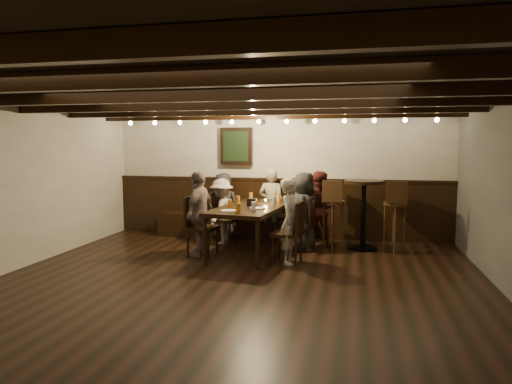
% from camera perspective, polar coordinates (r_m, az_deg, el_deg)
% --- Properties ---
extents(room, '(7.00, 7.00, 7.00)m').
position_cam_1_polar(room, '(7.62, -0.96, 0.59)').
color(room, black).
rests_on(room, ground).
extents(dining_table, '(1.17, 2.19, 0.79)m').
position_cam_1_polar(dining_table, '(7.48, -0.39, -2.21)').
color(dining_table, black).
rests_on(dining_table, floor).
extents(chair_left_near, '(0.47, 0.47, 0.94)m').
position_cam_1_polar(chair_left_near, '(8.22, -4.12, -4.56)').
color(chair_left_near, black).
rests_on(chair_left_near, floor).
extents(chair_left_far, '(0.48, 0.48, 0.96)m').
position_cam_1_polar(chair_left_far, '(7.41, -6.83, -5.69)').
color(chair_left_far, black).
rests_on(chair_left_far, floor).
extents(chair_right_near, '(0.46, 0.46, 0.91)m').
position_cam_1_polar(chair_right_near, '(7.79, 5.73, -5.23)').
color(chair_right_near, black).
rests_on(chair_right_near, floor).
extents(chair_right_far, '(0.47, 0.47, 0.94)m').
position_cam_1_polar(chair_right_far, '(6.93, 4.06, -6.55)').
color(chair_right_far, black).
rests_on(chair_right_far, floor).
extents(person_bench_left, '(0.66, 0.47, 1.26)m').
position_cam_1_polar(person_bench_left, '(8.64, -4.08, -1.73)').
color(person_bench_left, '#262629').
rests_on(person_bench_left, floor).
extents(person_bench_centre, '(0.52, 0.38, 1.35)m').
position_cam_1_polar(person_bench_centre, '(8.48, 1.93, -1.57)').
color(person_bench_centre, '#9C967D').
rests_on(person_bench_centre, floor).
extents(person_bench_right, '(0.69, 0.57, 1.32)m').
position_cam_1_polar(person_bench_right, '(8.12, 7.72, -2.04)').
color(person_bench_right, '#5A201F').
rests_on(person_bench_right, floor).
extents(person_left_near, '(0.52, 0.81, 1.18)m').
position_cam_1_polar(person_left_near, '(8.18, -4.33, -2.45)').
color(person_left_near, '#9F8F86').
rests_on(person_left_near, floor).
extents(person_left_far, '(0.42, 0.84, 1.38)m').
position_cam_1_polar(person_left_far, '(7.36, -7.07, -2.66)').
color(person_left_far, gray).
rests_on(person_left_far, floor).
extents(person_right_near, '(0.49, 0.69, 1.33)m').
position_cam_1_polar(person_right_near, '(7.72, 5.99, -2.44)').
color(person_right_near, '#232425').
rests_on(person_right_near, floor).
extents(person_right_far, '(0.36, 0.50, 1.29)m').
position_cam_1_polar(person_right_far, '(6.85, 4.33, -3.65)').
color(person_right_far, '#B5AF99').
rests_on(person_right_far, floor).
extents(pint_a, '(0.07, 0.07, 0.14)m').
position_cam_1_polar(pint_a, '(8.21, -0.64, -0.53)').
color(pint_a, '#BF7219').
rests_on(pint_a, dining_table).
extents(pint_b, '(0.07, 0.07, 0.14)m').
position_cam_1_polar(pint_b, '(8.00, 2.82, -0.70)').
color(pint_b, '#BF7219').
rests_on(pint_b, dining_table).
extents(pint_c, '(0.07, 0.07, 0.14)m').
position_cam_1_polar(pint_c, '(7.66, -2.27, -1.01)').
color(pint_c, '#BF7219').
rests_on(pint_c, dining_table).
extents(pint_d, '(0.07, 0.07, 0.14)m').
position_cam_1_polar(pint_d, '(7.56, 2.26, -1.10)').
color(pint_d, silver).
rests_on(pint_d, dining_table).
extents(pint_e, '(0.07, 0.07, 0.14)m').
position_cam_1_polar(pint_e, '(7.12, -3.24, -1.54)').
color(pint_e, '#BF7219').
rests_on(pint_e, dining_table).
extents(pint_f, '(0.07, 0.07, 0.14)m').
position_cam_1_polar(pint_f, '(6.88, -0.31, -1.79)').
color(pint_f, silver).
rests_on(pint_f, dining_table).
extents(pint_g, '(0.07, 0.07, 0.14)m').
position_cam_1_polar(pint_g, '(6.70, -2.22, -2.01)').
color(pint_g, '#BF7219').
rests_on(pint_g, dining_table).
extents(plate_near, '(0.24, 0.24, 0.01)m').
position_cam_1_polar(plate_near, '(6.87, -3.48, -2.34)').
color(plate_near, white).
rests_on(plate_near, dining_table).
extents(plate_far, '(0.24, 0.24, 0.01)m').
position_cam_1_polar(plate_far, '(7.13, 0.19, -2.03)').
color(plate_far, white).
rests_on(plate_far, dining_table).
extents(condiment_caddy, '(0.15, 0.10, 0.12)m').
position_cam_1_polar(condiment_caddy, '(7.42, -0.51, -1.31)').
color(condiment_caddy, black).
rests_on(condiment_caddy, dining_table).
extents(candle, '(0.05, 0.05, 0.05)m').
position_cam_1_polar(candle, '(7.71, 1.18, -1.29)').
color(candle, beige).
rests_on(candle, dining_table).
extents(high_top_table, '(0.67, 0.67, 1.18)m').
position_cam_1_polar(high_top_table, '(7.95, 13.30, -1.49)').
color(high_top_table, black).
rests_on(high_top_table, floor).
extents(bar_stool_left, '(0.38, 0.39, 1.20)m').
position_cam_1_polar(bar_stool_left, '(7.80, 9.58, -4.01)').
color(bar_stool_left, '#3B2213').
rests_on(bar_stool_left, floor).
extents(bar_stool_right, '(0.38, 0.39, 1.20)m').
position_cam_1_polar(bar_stool_right, '(7.87, 16.91, -4.10)').
color(bar_stool_right, '#3B2213').
rests_on(bar_stool_right, floor).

